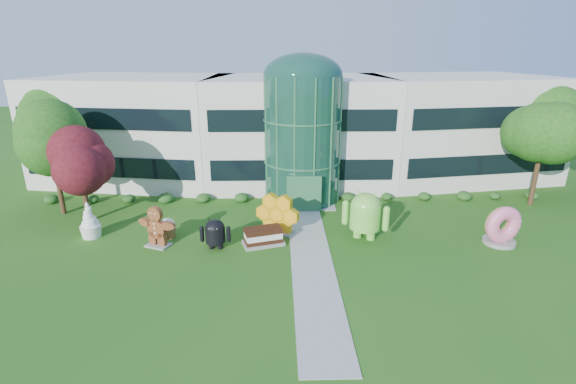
{
  "coord_description": "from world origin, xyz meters",
  "views": [
    {
      "loc": [
        -1.89,
        -20.38,
        11.76
      ],
      "look_at": [
        -1.26,
        6.0,
        2.6
      ],
      "focal_mm": 26.0,
      "sensor_mm": 36.0,
      "label": 1
    }
  ],
  "objects_px": {
    "android_green": "(365,212)",
    "donut": "(502,225)",
    "android_black": "(215,232)",
    "gingerbread": "(156,226)"
  },
  "relations": [
    {
      "from": "android_green",
      "to": "donut",
      "type": "xyz_separation_m",
      "value": [
        8.42,
        -0.97,
        -0.53
      ]
    },
    {
      "from": "android_green",
      "to": "android_black",
      "type": "relative_size",
      "value": 1.62
    },
    {
      "from": "android_green",
      "to": "donut",
      "type": "distance_m",
      "value": 8.49
    },
    {
      "from": "android_black",
      "to": "donut",
      "type": "height_order",
      "value": "donut"
    },
    {
      "from": "android_green",
      "to": "gingerbread",
      "type": "relative_size",
      "value": 1.25
    },
    {
      "from": "android_black",
      "to": "gingerbread",
      "type": "bearing_deg",
      "value": 175.11
    },
    {
      "from": "android_black",
      "to": "donut",
      "type": "relative_size",
      "value": 0.87
    },
    {
      "from": "android_green",
      "to": "android_black",
      "type": "bearing_deg",
      "value": -147.45
    },
    {
      "from": "donut",
      "to": "gingerbread",
      "type": "xyz_separation_m",
      "value": [
        -21.53,
        0.15,
        0.05
      ]
    },
    {
      "from": "android_green",
      "to": "android_black",
      "type": "xyz_separation_m",
      "value": [
        -9.45,
        -1.27,
        -0.69
      ]
    }
  ]
}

